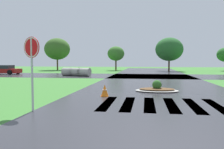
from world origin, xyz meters
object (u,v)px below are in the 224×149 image
(stop_sign, at_px, (32,56))
(traffic_cone, at_px, (105,91))
(median_island, at_px, (157,89))
(drainage_pipe_stack, at_px, (76,72))
(car_blue_compact, at_px, (4,70))

(stop_sign, xyz_separation_m, traffic_cone, (1.98, 3.83, -1.72))
(stop_sign, bearing_deg, median_island, 72.43)
(median_island, xyz_separation_m, traffic_cone, (-2.76, -2.29, 0.15))
(median_island, height_order, drainage_pipe_stack, drainage_pipe_stack)
(median_island, height_order, traffic_cone, median_island)
(median_island, bearing_deg, car_blue_compact, 143.22)
(stop_sign, bearing_deg, traffic_cone, 82.83)
(car_blue_compact, relative_size, traffic_cone, 7.36)
(stop_sign, relative_size, car_blue_compact, 0.59)
(car_blue_compact, height_order, traffic_cone, car_blue_compact)
(stop_sign, xyz_separation_m, car_blue_compact, (-14.81, 20.73, -1.45))
(stop_sign, relative_size, drainage_pipe_stack, 0.73)
(stop_sign, height_order, drainage_pipe_stack, stop_sign)
(median_island, relative_size, drainage_pipe_stack, 0.69)
(median_island, bearing_deg, drainage_pipe_stack, 125.45)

